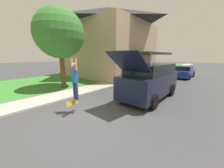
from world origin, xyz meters
TOP-DOWN VIEW (x-y plane):
  - ground_plane at (0.00, 0.00)m, footprint 120.00×120.00m
  - lawn at (-8.00, 6.00)m, footprint 10.00×80.00m
  - sidewalk at (-3.60, 6.00)m, footprint 1.80×80.00m
  - house at (-7.66, 9.89)m, footprint 12.63×9.55m
  - lawn_tree_near at (-5.42, 2.00)m, footprint 3.70×3.70m
  - suv_parked at (0.97, 4.27)m, footprint 2.06×5.50m
  - car_down_street at (0.84, 14.41)m, footprint 1.92×4.32m
  - skateboarder at (-0.70, 0.06)m, footprint 0.41×0.22m
  - skateboard at (-0.76, -0.11)m, footprint 0.31×0.74m

SIDE VIEW (x-z plane):
  - ground_plane at x=0.00m, z-range 0.00..0.00m
  - lawn at x=-8.00m, z-range 0.00..0.08m
  - sidewalk at x=-3.60m, z-range 0.00..0.10m
  - skateboard at x=-0.76m, z-range 0.36..0.65m
  - car_down_street at x=0.84m, z-range -0.02..1.42m
  - suv_parked at x=0.97m, z-range -0.28..2.54m
  - skateboarder at x=-0.70m, z-range 0.67..2.57m
  - lawn_tree_near at x=-5.42m, z-range 1.23..7.27m
  - house at x=-7.66m, z-range 0.22..8.79m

